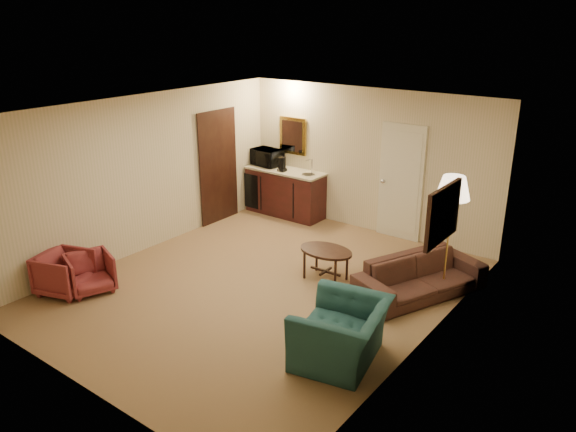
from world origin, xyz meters
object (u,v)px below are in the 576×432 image
object	(u,v)px
wetbar_cabinet	(285,192)
microwave	(267,155)
waste_bin	(310,215)
teal_armchair	(342,324)
sofa	(421,271)
rose_chair_near	(64,271)
coffee_maker	(282,164)
rose_chair_far	(90,271)
floor_lamp	(448,236)
coffee_table	(326,264)

from	to	relation	value
wetbar_cabinet	microwave	xyz separation A→B (m)	(-0.50, 0.05, 0.66)
waste_bin	teal_armchair	bearing A→B (deg)	-50.75
sofa	teal_armchair	size ratio (longest dim) A/B	1.77
rose_chair_near	coffee_maker	world-z (taller)	coffee_maker
waste_bin	coffee_maker	size ratio (longest dim) A/B	1.01
teal_armchair	coffee_maker	xyz separation A→B (m)	(-3.54, 3.51, 0.58)
wetbar_cabinet	rose_chair_far	size ratio (longest dim) A/B	2.63
teal_armchair	rose_chair_near	distance (m)	4.16
wetbar_cabinet	microwave	world-z (taller)	microwave
waste_bin	microwave	bearing A→B (deg)	173.89
wetbar_cabinet	waste_bin	xyz separation A→B (m)	(0.65, -0.07, -0.32)
sofa	microwave	size ratio (longest dim) A/B	3.21
wetbar_cabinet	teal_armchair	bearing A→B (deg)	-45.56
rose_chair_near	microwave	distance (m)	4.68
rose_chair_near	waste_bin	size ratio (longest dim) A/B	2.43
rose_chair_far	floor_lamp	distance (m)	5.11
rose_chair_far	coffee_maker	size ratio (longest dim) A/B	2.26
sofa	floor_lamp	world-z (taller)	floor_lamp
wetbar_cabinet	coffee_table	xyz separation A→B (m)	(2.25, -1.96, -0.22)
wetbar_cabinet	floor_lamp	bearing A→B (deg)	-18.92
rose_chair_near	microwave	size ratio (longest dim) A/B	1.13
rose_chair_far	coffee_maker	world-z (taller)	coffee_maker
rose_chair_near	coffee_table	bearing A→B (deg)	-65.10
teal_armchair	floor_lamp	world-z (taller)	floor_lamp
coffee_table	microwave	bearing A→B (deg)	143.79
rose_chair_near	waste_bin	distance (m)	4.64
rose_chair_far	floor_lamp	world-z (taller)	floor_lamp
waste_bin	coffee_maker	distance (m)	1.12
wetbar_cabinet	teal_armchair	distance (m)	5.07
teal_armchair	sofa	bearing A→B (deg)	166.84
teal_armchair	coffee_table	distance (m)	2.12
sofa	waste_bin	size ratio (longest dim) A/B	6.95
teal_armchair	waste_bin	bearing A→B (deg)	-152.52
sofa	coffee_table	distance (m)	1.41
wetbar_cabinet	coffee_table	bearing A→B (deg)	-41.06
wetbar_cabinet	coffee_table	world-z (taller)	wetbar_cabinet
rose_chair_near	coffee_table	distance (m)	3.79
wetbar_cabinet	rose_chair_near	bearing A→B (deg)	-96.25
wetbar_cabinet	rose_chair_near	size ratio (longest dim) A/B	2.42
sofa	floor_lamp	distance (m)	0.62
coffee_table	sofa	bearing A→B (deg)	15.94
floor_lamp	microwave	size ratio (longest dim) A/B	2.92
rose_chair_near	microwave	world-z (taller)	microwave
microwave	coffee_maker	world-z (taller)	microwave
coffee_table	microwave	size ratio (longest dim) A/B	1.40
coffee_table	floor_lamp	world-z (taller)	floor_lamp
wetbar_cabinet	rose_chair_near	world-z (taller)	wetbar_cabinet
floor_lamp	waste_bin	world-z (taller)	floor_lamp
microwave	rose_chair_far	bearing A→B (deg)	-80.26
teal_armchair	rose_chair_near	bearing A→B (deg)	-88.65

